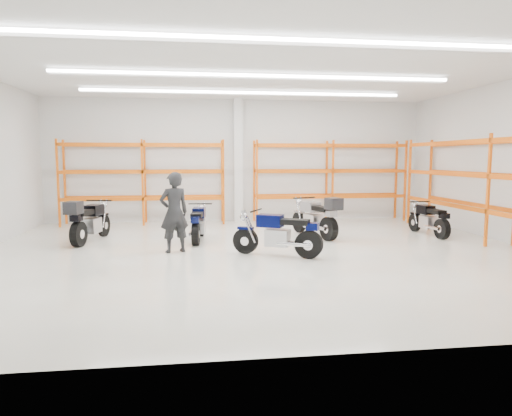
{
  "coord_description": "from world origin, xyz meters",
  "views": [
    {
      "loc": [
        -1.56,
        -11.09,
        2.36
      ],
      "look_at": [
        -0.03,
        0.5,
        1.07
      ],
      "focal_mm": 32.0,
      "sensor_mm": 36.0,
      "label": 1
    }
  ],
  "objects": [
    {
      "name": "ground",
      "position": [
        0.0,
        0.0,
        0.0
      ],
      "size": [
        14.0,
        14.0,
        0.0
      ],
      "primitive_type": "plane",
      "color": "beige",
      "rests_on": "ground"
    },
    {
      "name": "room_shell",
      "position": [
        0.0,
        0.03,
        3.28
      ],
      "size": [
        14.02,
        12.02,
        4.51
      ],
      "color": "silver",
      "rests_on": "ground"
    },
    {
      "name": "motorcycle_main",
      "position": [
        0.43,
        -0.48,
        0.52
      ],
      "size": [
        2.06,
        1.19,
        1.11
      ],
      "color": "black",
      "rests_on": "ground"
    },
    {
      "name": "motorcycle_back_a",
      "position": [
        -4.56,
        1.98,
        0.59
      ],
      "size": [
        0.93,
        2.39,
        1.23
      ],
      "color": "black",
      "rests_on": "ground"
    },
    {
      "name": "motorcycle_back_b",
      "position": [
        -1.52,
        1.79,
        0.48
      ],
      "size": [
        0.7,
        2.09,
        1.03
      ],
      "color": "black",
      "rests_on": "ground"
    },
    {
      "name": "motorcycle_back_c",
      "position": [
        1.99,
        1.96,
        0.6
      ],
      "size": [
        1.1,
        2.37,
        1.24
      ],
      "color": "black",
      "rests_on": "ground"
    },
    {
      "name": "motorcycle_back_d",
      "position": [
        5.46,
        1.81,
        0.47
      ],
      "size": [
        0.68,
        2.05,
        1.01
      ],
      "color": "black",
      "rests_on": "ground"
    },
    {
      "name": "standing_man",
      "position": [
        -2.11,
        0.33,
        1.01
      ],
      "size": [
        0.86,
        0.72,
        2.01
      ],
      "primitive_type": "imported",
      "rotation": [
        0.0,
        0.0,
        3.52
      ],
      "color": "black",
      "rests_on": "ground"
    },
    {
      "name": "structural_column",
      "position": [
        0.0,
        5.82,
        2.25
      ],
      "size": [
        0.32,
        0.32,
        4.5
      ],
      "primitive_type": "cube",
      "color": "white",
      "rests_on": "ground"
    },
    {
      "name": "pallet_racking_back_left",
      "position": [
        -3.4,
        5.48,
        1.79
      ],
      "size": [
        5.67,
        0.87,
        3.0
      ],
      "color": "#DC5112",
      "rests_on": "ground"
    },
    {
      "name": "pallet_racking_back_right",
      "position": [
        3.4,
        5.48,
        1.79
      ],
      "size": [
        5.67,
        0.87,
        3.0
      ],
      "color": "#DC5112",
      "rests_on": "ground"
    },
    {
      "name": "pallet_racking_side",
      "position": [
        6.48,
        0.0,
        1.81
      ],
      "size": [
        0.87,
        9.07,
        3.0
      ],
      "color": "#DC5112",
      "rests_on": "ground"
    }
  ]
}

